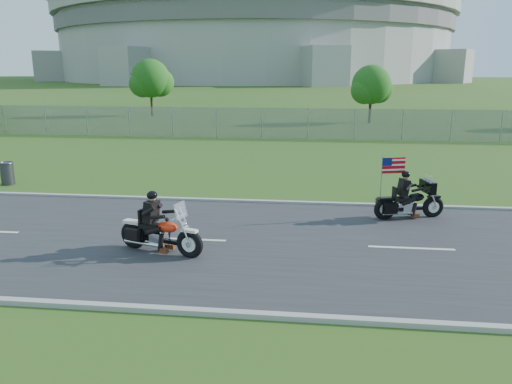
# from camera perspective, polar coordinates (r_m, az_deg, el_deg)

# --- Properties ---
(ground) EXTENTS (420.00, 420.00, 0.00)m
(ground) POSITION_cam_1_polar(r_m,az_deg,el_deg) (13.49, 0.31, -5.91)
(ground) COLOR #234716
(ground) RESTS_ON ground
(road) EXTENTS (120.00, 8.00, 0.04)m
(road) POSITION_cam_1_polar(r_m,az_deg,el_deg) (13.49, 0.31, -5.83)
(road) COLOR #28282B
(road) RESTS_ON ground
(curb_north) EXTENTS (120.00, 0.18, 0.12)m
(curb_north) POSITION_cam_1_polar(r_m,az_deg,el_deg) (17.32, 1.78, -1.17)
(curb_north) COLOR #9E9B93
(curb_north) RESTS_ON ground
(curb_south) EXTENTS (120.00, 0.18, 0.12)m
(curb_south) POSITION_cam_1_polar(r_m,az_deg,el_deg) (9.80, -2.35, -13.76)
(curb_south) COLOR #9E9B93
(curb_south) RESTS_ON ground
(fence) EXTENTS (60.00, 0.03, 2.00)m
(fence) POSITION_cam_1_polar(r_m,az_deg,el_deg) (33.41, -4.51, 7.92)
(fence) COLOR gray
(fence) RESTS_ON ground
(stadium) EXTENTS (140.40, 140.40, 29.20)m
(stadium) POSITION_cam_1_polar(r_m,az_deg,el_deg) (184.16, -0.10, 17.64)
(stadium) COLOR #A3A099
(stadium) RESTS_ON ground
(tree_fence_near) EXTENTS (3.52, 3.28, 4.75)m
(tree_fence_near) POSITION_cam_1_polar(r_m,az_deg,el_deg) (42.92, 13.09, 11.64)
(tree_fence_near) COLOR #382316
(tree_fence_near) RESTS_ON ground
(tree_fence_mid) EXTENTS (3.96, 3.69, 5.30)m
(tree_fence_mid) POSITION_cam_1_polar(r_m,az_deg,el_deg) (49.11, -11.89, 12.37)
(tree_fence_mid) COLOR #382316
(tree_fence_mid) RESTS_ON ground
(motorcycle_lead) EXTENTS (2.38, 1.06, 1.64)m
(motorcycle_lead) POSITION_cam_1_polar(r_m,az_deg,el_deg) (12.89, -10.99, -4.72)
(motorcycle_lead) COLOR black
(motorcycle_lead) RESTS_ON ground
(motorcycle_follow) EXTENTS (2.25, 1.03, 1.91)m
(motorcycle_follow) POSITION_cam_1_polar(r_m,az_deg,el_deg) (16.17, 17.10, -1.17)
(motorcycle_follow) COLOR black
(motorcycle_follow) RESTS_ON ground
(trash_can) EXTENTS (0.58, 0.58, 0.89)m
(trash_can) POSITION_cam_1_polar(r_m,az_deg,el_deg) (22.36, -26.55, 1.88)
(trash_can) COLOR #313135
(trash_can) RESTS_ON ground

